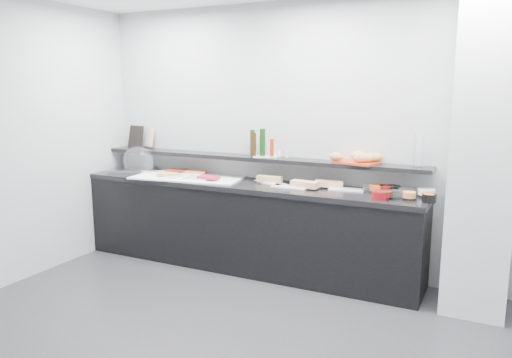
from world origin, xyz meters
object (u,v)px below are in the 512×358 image
at_px(bread_tray, 356,162).
at_px(carafe, 419,151).
at_px(framed_print, 136,137).
at_px(sandwich_plate_mid, 290,187).
at_px(cloche_base, 133,170).
at_px(condiment_tray, 265,156).

bearing_deg(bread_tray, carafe, 14.27).
bearing_deg(framed_print, carafe, 8.21).
height_order(sandwich_plate_mid, bread_tray, bread_tray).
bearing_deg(cloche_base, bread_tray, -21.36).
xyz_separation_m(cloche_base, framed_print, (-0.12, 0.22, 0.36)).
relative_size(framed_print, bread_tray, 0.68).
xyz_separation_m(sandwich_plate_mid, carafe, (1.15, 0.22, 0.39)).
xyz_separation_m(framed_print, condiment_tray, (1.72, -0.04, -0.12)).
distance_m(cloche_base, condiment_tray, 1.62).
distance_m(cloche_base, carafe, 3.15).
bearing_deg(carafe, bread_tray, -178.99).
relative_size(cloche_base, carafe, 1.68).
bearing_deg(carafe, framed_print, 178.89).
relative_size(condiment_tray, bread_tray, 0.64).
relative_size(sandwich_plate_mid, condiment_tray, 1.43).
xyz_separation_m(sandwich_plate_mid, condiment_tray, (-0.38, 0.24, 0.25)).
distance_m(framed_print, condiment_tray, 1.72).
distance_m(cloche_base, framed_print, 0.44).
xyz_separation_m(condiment_tray, carafe, (1.52, -0.02, 0.14)).
xyz_separation_m(framed_print, carafe, (3.24, -0.06, 0.02)).
bearing_deg(condiment_tray, framed_print, 156.12).
distance_m(sandwich_plate_mid, bread_tray, 0.67).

